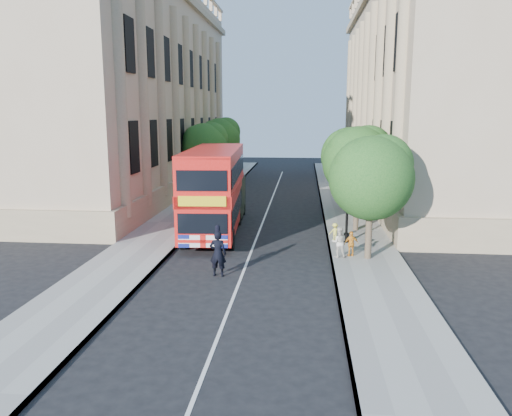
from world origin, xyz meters
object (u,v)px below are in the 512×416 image
(double_decker_bus, at_px, (214,188))
(woman_pedestrian, at_px, (339,242))
(police_constable, at_px, (218,254))
(lamp_post, at_px, (348,199))
(box_van, at_px, (228,200))

(double_decker_bus, distance_m, woman_pedestrian, 8.76)
(double_decker_bus, xyz_separation_m, woman_pedestrian, (7.00, -4.93, -1.85))
(double_decker_bus, xyz_separation_m, police_constable, (1.57, -7.99, -1.70))
(lamp_post, bearing_deg, double_decker_bus, 165.47)
(lamp_post, bearing_deg, woman_pedestrian, -101.46)
(lamp_post, xyz_separation_m, box_van, (-7.38, 5.65, -1.15))
(police_constable, bearing_deg, double_decker_bus, -74.60)
(lamp_post, height_order, police_constable, lamp_post)
(police_constable, bearing_deg, box_van, -79.11)
(box_van, bearing_deg, double_decker_bus, -95.53)
(double_decker_bus, height_order, woman_pedestrian, double_decker_bus)
(double_decker_bus, distance_m, box_van, 3.93)
(double_decker_bus, bearing_deg, lamp_post, -18.29)
(lamp_post, xyz_separation_m, woman_pedestrian, (-0.60, -2.96, -1.64))
(lamp_post, distance_m, double_decker_bus, 7.85)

